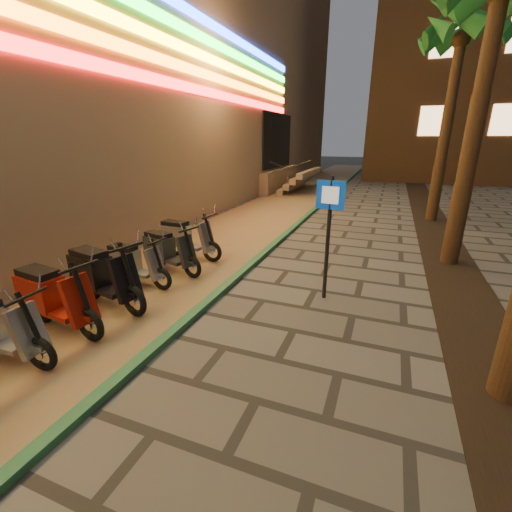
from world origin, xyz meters
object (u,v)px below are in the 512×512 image
at_px(scooter_7, 101,275).
at_px(scooter_8, 133,263).
at_px(pedestrian_sign, 329,222).
at_px(scooter_9, 167,250).
at_px(scooter_6, 52,297).
at_px(scooter_10, 184,238).

xyz_separation_m(scooter_7, scooter_8, (-0.08, 0.94, -0.10)).
relative_size(pedestrian_sign, scooter_8, 1.51).
xyz_separation_m(pedestrian_sign, scooter_9, (-3.65, 0.12, -1.00)).
relative_size(scooter_6, scooter_8, 1.17).
xyz_separation_m(pedestrian_sign, scooter_6, (-3.85, -2.68, -0.95)).
distance_m(scooter_8, scooter_10, 1.88).
distance_m(scooter_6, scooter_9, 2.80).
xyz_separation_m(pedestrian_sign, scooter_7, (-3.78, -1.73, -0.93)).
bearing_deg(scooter_6, pedestrian_sign, 41.63).
xyz_separation_m(scooter_8, scooter_10, (0.06, 1.88, 0.06)).
bearing_deg(scooter_8, scooter_10, 91.22).
height_order(scooter_8, scooter_9, scooter_9).
bearing_deg(scooter_10, scooter_7, -85.58).
height_order(pedestrian_sign, scooter_8, pedestrian_sign).
bearing_deg(scooter_8, scooter_7, -81.97).
bearing_deg(scooter_8, pedestrian_sign, 14.59).
height_order(scooter_6, scooter_9, scooter_6).
bearing_deg(scooter_7, scooter_6, -82.73).
bearing_deg(scooter_9, scooter_7, -80.91).
bearing_deg(scooter_6, scooter_9, 92.78).
bearing_deg(pedestrian_sign, scooter_9, -176.13).
bearing_deg(pedestrian_sign, scooter_10, 169.78).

